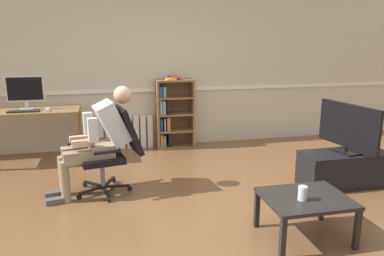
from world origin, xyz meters
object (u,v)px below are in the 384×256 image
(tv_screen, at_px, (348,127))
(imac_monitor, at_px, (25,90))
(bookshelf, at_px, (172,114))
(computer_desk, at_px, (28,118))
(drinking_glass, at_px, (303,193))
(office_chair, at_px, (114,147))
(radiator, at_px, (126,132))
(keyboard, at_px, (24,111))
(coffee_table, at_px, (306,202))
(computer_mouse, at_px, (47,110))
(tv_stand, at_px, (344,169))
(person_seated, at_px, (98,138))

(tv_screen, bearing_deg, imac_monitor, 54.34)
(tv_screen, bearing_deg, bookshelf, 30.24)
(computer_desk, bearing_deg, drinking_glass, -46.10)
(office_chair, xyz_separation_m, tv_screen, (2.69, -0.44, 0.19))
(radiator, bearing_deg, imac_monitor, -167.13)
(imac_monitor, bearing_deg, tv_screen, -25.26)
(keyboard, relative_size, coffee_table, 0.55)
(imac_monitor, bearing_deg, coffee_table, -45.43)
(computer_mouse, xyz_separation_m, tv_stand, (3.55, -1.62, -0.57))
(computer_desk, relative_size, coffee_table, 1.90)
(tv_screen, xyz_separation_m, drinking_glass, (-1.14, -1.05, -0.27))
(office_chair, height_order, tv_stand, office_chair)
(imac_monitor, height_order, tv_screen, imac_monitor)
(computer_desk, bearing_deg, tv_screen, -24.43)
(tv_screen, bearing_deg, computer_desk, 55.17)
(imac_monitor, distance_m, person_seated, 1.77)
(computer_mouse, relative_size, coffee_table, 0.14)
(computer_mouse, bearing_deg, imac_monitor, 146.68)
(imac_monitor, xyz_separation_m, computer_mouse, (0.30, -0.20, -0.25))
(bookshelf, bearing_deg, drinking_glass, -79.00)
(computer_mouse, distance_m, person_seated, 1.40)
(person_seated, bearing_deg, office_chair, 90.00)
(computer_desk, distance_m, tv_screen, 4.21)
(tv_stand, bearing_deg, drinking_glass, -137.29)
(computer_desk, height_order, computer_mouse, computer_mouse)
(tv_screen, height_order, coffee_table, tv_screen)
(keyboard, height_order, tv_screen, tv_screen)
(imac_monitor, height_order, bookshelf, imac_monitor)
(keyboard, bearing_deg, radiator, 21.13)
(computer_mouse, bearing_deg, computer_desk, 156.76)
(computer_mouse, distance_m, tv_screen, 3.90)
(imac_monitor, distance_m, bookshelf, 2.17)
(computer_mouse, xyz_separation_m, person_seated, (0.70, -1.21, -0.12))
(keyboard, relative_size, office_chair, 0.41)
(computer_desk, height_order, office_chair, office_chair)
(office_chair, bearing_deg, person_seated, -90.00)
(bookshelf, height_order, drinking_glass, bookshelf)
(coffee_table, bearing_deg, keyboard, 136.90)
(radiator, height_order, drinking_glass, radiator)
(coffee_table, distance_m, drinking_glass, 0.14)
(computer_desk, bearing_deg, coffee_table, -44.84)
(computer_desk, height_order, imac_monitor, imac_monitor)
(office_chair, bearing_deg, tv_stand, 69.15)
(drinking_glass, bearing_deg, radiator, 112.83)
(computer_mouse, xyz_separation_m, radiator, (1.07, 0.51, -0.51))
(person_seated, relative_size, tv_stand, 1.17)
(bookshelf, bearing_deg, keyboard, -168.51)
(keyboard, bearing_deg, computer_mouse, 3.77)
(tv_stand, bearing_deg, bookshelf, 130.61)
(computer_mouse, xyz_separation_m, tv_screen, (3.55, -1.62, -0.05))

